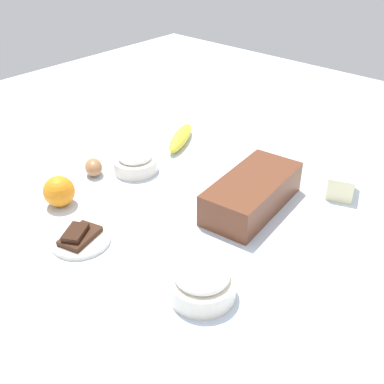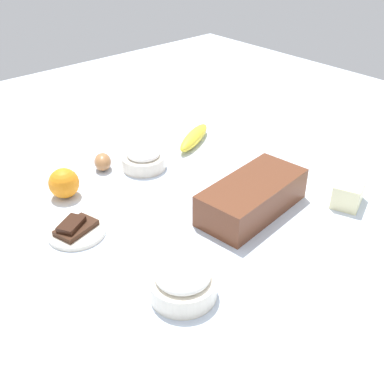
# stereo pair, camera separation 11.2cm
# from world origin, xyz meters

# --- Properties ---
(ground_plane) EXTENTS (2.40, 2.40, 0.02)m
(ground_plane) POSITION_xyz_m (0.00, 0.00, -0.01)
(ground_plane) COLOR silver
(loaf_pan) EXTENTS (0.29, 0.16, 0.08)m
(loaf_pan) POSITION_xyz_m (-0.09, 0.11, 0.04)
(loaf_pan) COLOR brown
(loaf_pan) RESTS_ON ground_plane
(flour_bowl) EXTENTS (0.13, 0.13, 0.07)m
(flour_bowl) POSITION_xyz_m (0.21, 0.22, 0.03)
(flour_bowl) COLOR silver
(flour_bowl) RESTS_ON ground_plane
(sugar_bowl) EXTENTS (0.12, 0.12, 0.06)m
(sugar_bowl) POSITION_xyz_m (-0.03, -0.23, 0.03)
(sugar_bowl) COLOR silver
(sugar_bowl) RESTS_ON ground_plane
(banana) EXTENTS (0.19, 0.12, 0.04)m
(banana) POSITION_xyz_m (-0.23, -0.25, 0.02)
(banana) COLOR yellow
(banana) RESTS_ON ground_plane
(orange_fruit) EXTENTS (0.08, 0.08, 0.08)m
(orange_fruit) POSITION_xyz_m (0.21, -0.24, 0.04)
(orange_fruit) COLOR orange
(orange_fruit) RESTS_ON ground_plane
(butter_block) EXTENTS (0.11, 0.09, 0.06)m
(butter_block) POSITION_xyz_m (-0.29, 0.24, 0.03)
(butter_block) COLOR #F4EDB2
(butter_block) RESTS_ON ground_plane
(egg_near_butter) EXTENTS (0.07, 0.08, 0.05)m
(egg_near_butter) POSITION_xyz_m (0.06, -0.30, 0.02)
(egg_near_butter) COLOR #A36D42
(egg_near_butter) RESTS_ON ground_plane
(chocolate_plate) EXTENTS (0.13, 0.13, 0.03)m
(chocolate_plate) POSITION_xyz_m (0.27, -0.09, 0.01)
(chocolate_plate) COLOR silver
(chocolate_plate) RESTS_ON ground_plane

